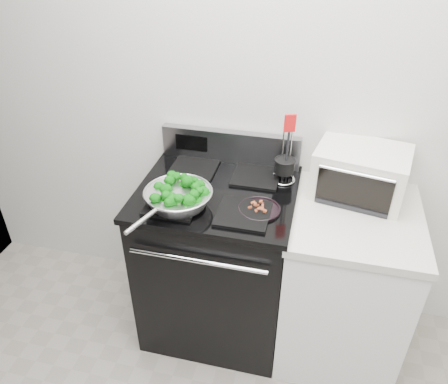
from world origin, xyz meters
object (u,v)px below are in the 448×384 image
(skillet, at_px, (178,197))
(bacon_plate, at_px, (259,207))
(toaster_oven, at_px, (360,172))
(gas_range, at_px, (218,259))
(utensil_holder, at_px, (284,169))

(skillet, bearing_deg, bacon_plate, 26.89)
(toaster_oven, bearing_deg, skillet, -145.54)
(gas_range, xyz_separation_m, toaster_oven, (0.68, 0.18, 0.56))
(gas_range, relative_size, toaster_oven, 2.33)
(gas_range, xyz_separation_m, skillet, (-0.14, -0.18, 0.51))
(bacon_plate, height_order, toaster_oven, toaster_oven)
(bacon_plate, bearing_deg, gas_range, 152.60)
(gas_range, xyz_separation_m, utensil_holder, (0.31, 0.17, 0.53))
(utensil_holder, bearing_deg, skillet, -160.46)
(bacon_plate, bearing_deg, toaster_oven, 34.02)
(gas_range, height_order, skillet, gas_range)
(bacon_plate, relative_size, utensil_holder, 0.53)
(gas_range, height_order, toaster_oven, toaster_oven)
(skillet, relative_size, toaster_oven, 1.03)
(gas_range, relative_size, bacon_plate, 5.69)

